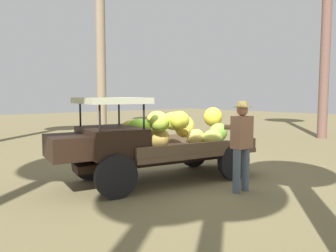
{
  "coord_description": "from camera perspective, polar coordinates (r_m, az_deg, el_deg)",
  "views": [
    {
      "loc": [
        5.22,
        5.5,
        1.89
      ],
      "look_at": [
        0.29,
        -0.12,
        1.21
      ],
      "focal_mm": 35.86,
      "sensor_mm": 36.0,
      "label": 1
    }
  ],
  "objects": [
    {
      "name": "wooden_crate",
      "position": [
        9.06,
        10.12,
        -5.57
      ],
      "size": [
        0.69,
        0.69,
        0.42
      ],
      "primitive_type": "cube",
      "rotation": [
        0.0,
        0.0,
        2.33
      ],
      "color": "olive",
      "rests_on": "ground"
    },
    {
      "name": "ground_plane",
      "position": [
        7.81,
        2.23,
        -8.79
      ],
      "size": [
        60.0,
        60.0,
        0.0
      ],
      "primitive_type": "plane",
      "color": "olive"
    },
    {
      "name": "farmer",
      "position": [
        6.67,
        12.38,
        -2.43
      ],
      "size": [
        0.53,
        0.47,
        1.78
      ],
      "rotation": [
        0.0,
        0.0,
        -1.64
      ],
      "color": "slate",
      "rests_on": "ground"
    },
    {
      "name": "truck",
      "position": [
        7.27,
        -3.53,
        -2.43
      ],
      "size": [
        4.64,
        2.45,
        1.85
      ],
      "rotation": [
        0.0,
        0.0,
        -0.2
      ],
      "color": "black",
      "rests_on": "ground"
    }
  ]
}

